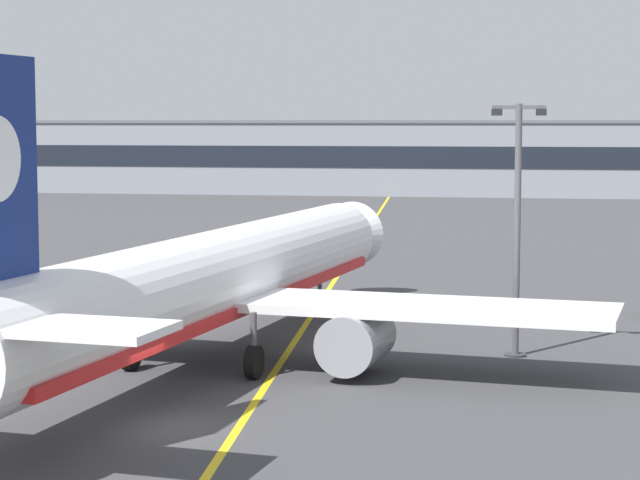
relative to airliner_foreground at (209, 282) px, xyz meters
The scene contains 5 objects.
ground_plane 10.36m from the airliner_foreground, 82.86° to the right, with size 400.00×400.00×0.00m, color #3D3D3F.
taxiway_centreline 20.59m from the airliner_foreground, 86.56° to the left, with size 0.30×180.00×0.01m, color yellow.
airliner_foreground is the anchor object (origin of this frame).
apron_lamp_post 12.96m from the airliner_foreground, 18.65° to the left, with size 2.24×0.90×10.53m.
terminal_building 116.49m from the airliner_foreground, 91.31° to the left, with size 137.78×12.40×9.97m.
Camera 1 is at (11.48, -36.67, 9.79)m, focal length 67.76 mm.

